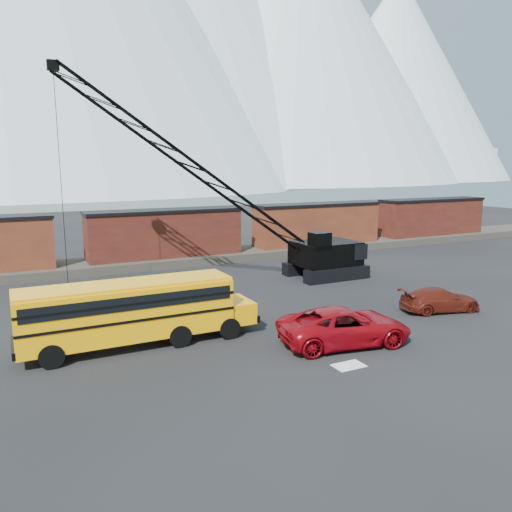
# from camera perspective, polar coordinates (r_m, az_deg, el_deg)

# --- Properties ---
(ground) EXTENTS (160.00, 160.00, 0.00)m
(ground) POSITION_cam_1_polar(r_m,az_deg,el_deg) (25.64, 4.18, -9.50)
(ground) COLOR black
(ground) RESTS_ON ground
(mountain_ridge) EXTENTS (800.00, 340.00, 240.00)m
(mountain_ridge) POSITION_cam_1_polar(r_m,az_deg,el_deg) (315.36, -24.74, 24.90)
(mountain_ridge) COLOR white
(mountain_ridge) RESTS_ON ground
(gravel_berm) EXTENTS (120.00, 5.00, 0.70)m
(gravel_berm) POSITION_cam_1_polar(r_m,az_deg,el_deg) (45.21, -10.25, -0.45)
(gravel_berm) COLOR #413B35
(gravel_berm) RESTS_ON ground
(boxcar_mid) EXTENTS (13.70, 3.10, 4.17)m
(boxcar_mid) POSITION_cam_1_polar(r_m,az_deg,el_deg) (44.83, -10.35, 2.58)
(boxcar_mid) COLOR #4B2015
(boxcar_mid) RESTS_ON gravel_berm
(boxcar_east_near) EXTENTS (13.70, 3.10, 4.17)m
(boxcar_east_near) POSITION_cam_1_polar(r_m,az_deg,el_deg) (51.61, 6.97, 3.68)
(boxcar_east_near) COLOR #491E14
(boxcar_east_near) RESTS_ON gravel_berm
(boxcar_east_far) EXTENTS (13.70, 3.10, 4.17)m
(boxcar_east_far) POSITION_cam_1_polar(r_m,az_deg,el_deg) (61.89, 19.44, 4.27)
(boxcar_east_far) COLOR #4B2015
(boxcar_east_far) RESTS_ON gravel_berm
(snow_patch) EXTENTS (1.40, 0.90, 0.02)m
(snow_patch) POSITION_cam_1_polar(r_m,az_deg,el_deg) (22.82, 10.56, -12.21)
(snow_patch) COLOR silver
(snow_patch) RESTS_ON ground
(school_bus) EXTENTS (11.65, 2.65, 3.19)m
(school_bus) POSITION_cam_1_polar(r_m,az_deg,el_deg) (24.91, -13.66, -6.04)
(school_bus) COLOR #EC9B04
(school_bus) RESTS_ON ground
(red_pickup) EXTENTS (6.97, 4.11, 1.82)m
(red_pickup) POSITION_cam_1_polar(r_m,az_deg,el_deg) (25.08, 10.11, -7.90)
(red_pickup) COLOR maroon
(red_pickup) RESTS_ON ground
(maroon_suv) EXTENTS (5.16, 3.05, 1.40)m
(maroon_suv) POSITION_cam_1_polar(r_m,az_deg,el_deg) (32.13, 20.28, -4.71)
(maroon_suv) COLOR #50170E
(maroon_suv) RESTS_ON ground
(crawler_crane) EXTENTS (22.23, 4.20, 15.09)m
(crawler_crane) POSITION_cam_1_polar(r_m,az_deg,el_deg) (35.17, -5.87, 9.17)
(crawler_crane) COLOR black
(crawler_crane) RESTS_ON ground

